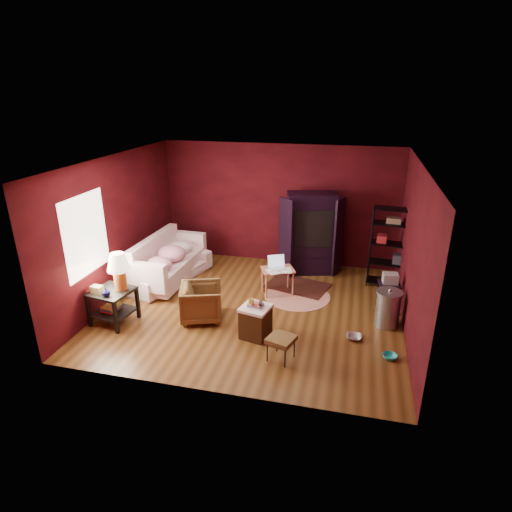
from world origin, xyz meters
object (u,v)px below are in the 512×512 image
at_px(sofa, 168,263).
at_px(hamper, 256,321).
at_px(side_table, 116,282).
at_px(wire_shelving, 391,244).
at_px(armchair, 201,301).
at_px(tv_armoire, 311,232).
at_px(laptop_desk, 278,271).

bearing_deg(sofa, hamper, -109.75).
height_order(side_table, wire_shelving, wire_shelving).
bearing_deg(hamper, armchair, 161.93).
distance_m(armchair, side_table, 1.54).
height_order(side_table, tv_armoire, tv_armoire).
xyz_separation_m(hamper, tv_armoire, (0.55, 2.96, 0.66)).
bearing_deg(sofa, armchair, -120.77).
distance_m(armchair, laptop_desk, 1.77).
relative_size(laptop_desk, tv_armoire, 0.43).
bearing_deg(laptop_desk, side_table, -170.03).
bearing_deg(armchair, sofa, 24.49).
xyz_separation_m(armchair, hamper, (1.10, -0.36, -0.07)).
distance_m(side_table, hamper, 2.56).
xyz_separation_m(side_table, wire_shelving, (4.77, 2.69, 0.15)).
bearing_deg(tv_armoire, side_table, -149.27).
xyz_separation_m(laptop_desk, tv_armoire, (0.50, 1.26, 0.47)).
bearing_deg(wire_shelving, sofa, -164.03).
bearing_deg(wire_shelving, armchair, -140.80).
bearing_deg(laptop_desk, hamper, -116.44).
bearing_deg(hamper, side_table, -178.20).
height_order(tv_armoire, wire_shelving, tv_armoire).
bearing_deg(armchair, tv_armoire, -50.55).
bearing_deg(armchair, side_table, 88.91).
bearing_deg(wire_shelving, side_table, -145.25).
bearing_deg(tv_armoire, sofa, -171.42).
relative_size(side_table, hamper, 2.01).
xyz_separation_m(side_table, tv_armoire, (3.06, 3.04, 0.17)).
height_order(sofa, hamper, sofa).
distance_m(sofa, armchair, 1.89).
xyz_separation_m(armchair, wire_shelving, (3.36, 2.26, 0.57)).
relative_size(sofa, laptop_desk, 2.70).
bearing_deg(laptop_desk, armchair, -155.28).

